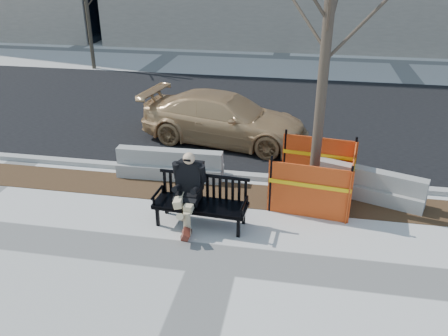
{
  "coord_description": "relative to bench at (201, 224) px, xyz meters",
  "views": [
    {
      "loc": [
        1.47,
        -7.12,
        5.42
      ],
      "look_at": [
        -0.14,
        1.75,
        1.11
      ],
      "focal_mm": 36.89,
      "sensor_mm": 36.0,
      "label": 1
    }
  ],
  "objects": [
    {
      "name": "curb",
      "position": [
        0.54,
        2.4,
        0.06
      ],
      "size": [
        60.0,
        0.25,
        0.12
      ],
      "primitive_type": "cube",
      "color": "#9E9B93",
      "rests_on": "ground"
    },
    {
      "name": "sedan",
      "position": [
        -0.34,
        4.81,
        0.0
      ],
      "size": [
        5.41,
        2.93,
        1.49
      ],
      "primitive_type": "imported",
      "rotation": [
        0.0,
        0.0,
        1.4
      ],
      "color": "tan",
      "rests_on": "ground"
    },
    {
      "name": "mulch_strip",
      "position": [
        0.54,
        1.45,
        0.0
      ],
      "size": [
        40.0,
        1.2,
        0.02
      ],
      "primitive_type": "cube",
      "color": "#47301C",
      "rests_on": "ground"
    },
    {
      "name": "jersey_barrier_right",
      "position": [
        3.61,
        1.87,
        0.0
      ],
      "size": [
        2.72,
        1.39,
        0.77
      ],
      "primitive_type": null,
      "rotation": [
        0.0,
        0.0,
        -0.34
      ],
      "color": "gray",
      "rests_on": "ground"
    },
    {
      "name": "jersey_barrier_left",
      "position": [
        -1.3,
        2.09,
        0.0
      ],
      "size": [
        2.77,
        0.61,
        0.79
      ],
      "primitive_type": null,
      "rotation": [
        0.0,
        0.0,
        0.02
      ],
      "color": "gray",
      "rests_on": "ground"
    },
    {
      "name": "bench",
      "position": [
        0.0,
        0.0,
        0.0
      ],
      "size": [
        2.09,
        0.87,
        1.09
      ],
      "primitive_type": null,
      "rotation": [
        0.0,
        0.0,
        -0.07
      ],
      "color": "black",
      "rests_on": "ground"
    },
    {
      "name": "far_tree_left",
      "position": [
        -8.5,
        13.16,
        0.0
      ],
      "size": [
        2.39,
        2.39,
        5.62
      ],
      "primitive_type": null,
      "rotation": [
        0.0,
        0.0,
        -0.16
      ],
      "color": "#473C2E",
      "rests_on": "ground"
    },
    {
      "name": "asphalt_street",
      "position": [
        0.54,
        7.65,
        0.0
      ],
      "size": [
        60.0,
        10.4,
        0.01
      ],
      "primitive_type": "cube",
      "color": "black",
      "rests_on": "ground"
    },
    {
      "name": "tree_fence",
      "position": [
        2.36,
        1.59,
        0.0
      ],
      "size": [
        3.04,
        3.04,
        6.81
      ],
      "primitive_type": null,
      "rotation": [
        0.0,
        0.0,
        -0.12
      ],
      "color": "#FF5B1D",
      "rests_on": "ground"
    },
    {
      "name": "ground",
      "position": [
        0.54,
        -1.15,
        0.0
      ],
      "size": [
        120.0,
        120.0,
        0.0
      ],
      "primitive_type": "plane",
      "color": "beige",
      "rests_on": "ground"
    },
    {
      "name": "seated_man",
      "position": [
        -0.28,
        0.07,
        0.0
      ],
      "size": [
        0.77,
        1.2,
        1.62
      ],
      "primitive_type": null,
      "rotation": [
        0.0,
        0.0,
        -0.07
      ],
      "color": "black",
      "rests_on": "ground"
    }
  ]
}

